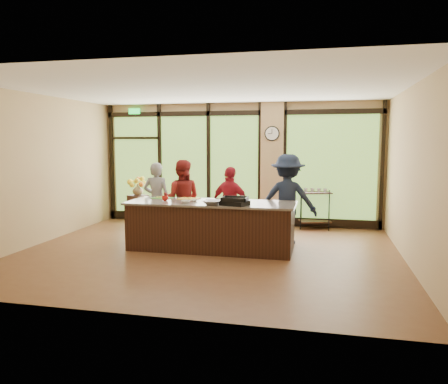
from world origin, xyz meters
The scene contains 25 objects.
floor centered at (0.00, 0.00, 0.00)m, with size 7.00×7.00×0.00m, color brown.
ceiling centered at (0.00, 0.00, 3.00)m, with size 7.00×7.00×0.00m, color white.
back_wall centered at (0.00, 3.00, 1.50)m, with size 7.00×7.00×0.00m, color tan.
left_wall centered at (-3.50, 0.00, 1.50)m, with size 6.00×6.00×0.00m, color tan.
right_wall centered at (3.50, 0.00, 1.50)m, with size 6.00×6.00×0.00m, color tan.
window_wall centered at (0.16, 2.95, 1.39)m, with size 6.90×0.12×3.00m.
island_base centered at (0.00, 0.30, 0.44)m, with size 3.10×1.00×0.88m, color black.
countertop centered at (0.00, 0.30, 0.90)m, with size 3.20×1.10×0.04m, color #6F665B.
wall_clock centered at (0.85, 2.87, 2.25)m, with size 0.36×0.04×0.36m.
cook_left centered at (-1.42, 1.11, 0.81)m, with size 0.59×0.39×1.62m, color gray.
cook_midleft centered at (-0.86, 1.14, 0.84)m, with size 0.82×0.64×1.68m, color maroon.
cook_midright centered at (0.23, 1.03, 0.78)m, with size 0.91×0.38×1.55m, color maroon.
cook_right centered at (1.38, 1.11, 0.91)m, with size 1.17×0.67×1.81m, color #161E32.
roasting_pan centered at (0.53, -0.02, 0.96)m, with size 0.46×0.35×0.08m, color black.
mixing_bowl centered at (0.12, -0.06, 0.96)m, with size 0.34×0.34×0.08m, color silver.
cutting_board_left centered at (-1.11, 0.61, 0.93)m, with size 0.39×0.29×0.01m, color #479235.
cutting_board_center centered at (-0.54, 0.61, 0.93)m, with size 0.40×0.30×0.01m, color gold.
cutting_board_right centered at (0.14, 0.26, 0.93)m, with size 0.41×0.31×0.01m, color gold.
prep_bowl_near centered at (-0.42, 0.03, 0.95)m, with size 0.17×0.17×0.05m, color white.
prep_bowl_mid centered at (-0.33, 0.30, 0.94)m, with size 0.12×0.12×0.04m, color white.
prep_bowl_far centered at (0.41, 0.77, 0.93)m, with size 0.11×0.11×0.03m, color white.
red_ramekin centered at (-0.90, 0.25, 0.97)m, with size 0.12×0.12×0.10m, color red.
flower_stand centered at (-2.31, 2.13, 0.38)m, with size 0.38×0.38×0.76m, color black.
flower_vase centered at (-2.31, 2.13, 0.90)m, with size 0.26×0.26×0.27m, color olive.
bar_cart centered at (1.90, 2.75, 0.58)m, with size 0.80×0.60×0.97m.
Camera 1 is at (2.07, -7.66, 2.07)m, focal length 35.00 mm.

